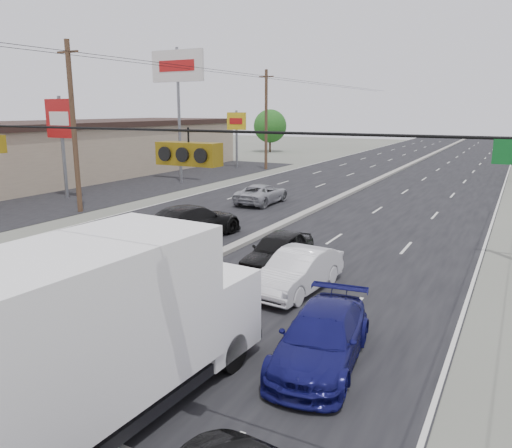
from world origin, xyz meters
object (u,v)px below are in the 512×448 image
(utility_pole_left_b, at_px, (74,127))
(red_sedan, at_px, (161,285))
(utility_pole_left_c, at_px, (266,119))
(pole_sign_billboard, at_px, (178,75))
(queue_car_a, at_px, (278,251))
(queue_car_b, at_px, (298,272))
(pole_sign_mid, at_px, (61,124))
(pole_sign_far, at_px, (237,126))
(box_truck, at_px, (113,325))
(queue_car_d, at_px, (321,339))
(tree_left_far, at_px, (270,126))
(oncoming_far, at_px, (262,194))
(oncoming_near, at_px, (192,222))

(utility_pole_left_b, relative_size, red_sedan, 2.22)
(utility_pole_left_c, bearing_deg, pole_sign_billboard, -99.46)
(queue_car_a, xyz_separation_m, queue_car_b, (1.65, -1.86, -0.01))
(pole_sign_mid, distance_m, queue_car_b, 23.97)
(pole_sign_far, bearing_deg, queue_car_a, -57.16)
(red_sedan, bearing_deg, pole_sign_far, 110.04)
(utility_pole_left_c, relative_size, pole_sign_mid, 1.43)
(box_truck, distance_m, queue_car_d, 5.02)
(pole_sign_mid, height_order, tree_left_far, pole_sign_mid)
(utility_pole_left_b, height_order, tree_left_far, utility_pole_left_b)
(utility_pole_left_b, bearing_deg, queue_car_a, -15.96)
(box_truck, distance_m, queue_car_a, 10.17)
(tree_left_far, bearing_deg, queue_car_d, -62.36)
(pole_sign_billboard, height_order, box_truck, pole_sign_billboard)
(queue_car_a, bearing_deg, tree_left_far, 115.59)
(pole_sign_far, xyz_separation_m, queue_car_a, (19.00, -29.43, -3.68))
(pole_sign_mid, bearing_deg, box_truck, -39.56)
(utility_pole_left_c, distance_m, pole_sign_far, 3.57)
(tree_left_far, xyz_separation_m, oncoming_far, (18.03, -37.37, -3.07))
(box_truck, relative_size, red_sedan, 1.66)
(pole_sign_billboard, xyz_separation_m, pole_sign_far, (-1.50, 12.00, -4.46))
(utility_pole_left_c, height_order, queue_car_a, utility_pole_left_c)
(oncoming_near, bearing_deg, utility_pole_left_c, -62.81)
(utility_pole_left_c, bearing_deg, queue_car_d, -61.14)
(utility_pole_left_b, relative_size, queue_car_b, 2.31)
(pole_sign_far, xyz_separation_m, box_truck, (20.15, -39.47, -2.50))
(pole_sign_billboard, bearing_deg, utility_pole_left_b, -81.25)
(pole_sign_far, relative_size, queue_car_b, 1.39)
(utility_pole_left_c, height_order, box_truck, utility_pole_left_c)
(utility_pole_left_c, xyz_separation_m, pole_sign_mid, (-4.50, -22.00, 0.01))
(queue_car_a, bearing_deg, queue_car_d, -57.52)
(utility_pole_left_b, xyz_separation_m, oncoming_near, (9.83, -2.15, -4.28))
(queue_car_d, bearing_deg, tree_left_far, 110.28)
(oncoming_near, bearing_deg, pole_sign_billboard, -44.72)
(tree_left_far, relative_size, oncoming_far, 1.31)
(queue_car_b, distance_m, queue_car_d, 5.01)
(utility_pole_left_c, height_order, pole_sign_mid, utility_pole_left_c)
(utility_pole_left_c, distance_m, oncoming_far, 19.86)
(red_sedan, xyz_separation_m, oncoming_far, (-5.37, 17.24, -0.09))
(red_sedan, xyz_separation_m, queue_car_a, (1.60, 5.18, -0.01))
(red_sedan, distance_m, queue_car_d, 5.84)
(pole_sign_billboard, xyz_separation_m, queue_car_a, (17.50, -17.43, -8.14))
(pole_sign_mid, distance_m, pole_sign_far, 22.03)
(utility_pole_left_b, relative_size, tree_left_far, 1.63)
(utility_pole_left_c, bearing_deg, oncoming_far, -63.85)
(queue_car_b, bearing_deg, pole_sign_mid, 161.65)
(pole_sign_billboard, distance_m, queue_car_b, 28.38)
(pole_sign_mid, xyz_separation_m, queue_car_d, (24.14, -13.64, -4.45))
(queue_car_b, relative_size, oncoming_far, 0.93)
(tree_left_far, distance_m, oncoming_near, 51.04)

